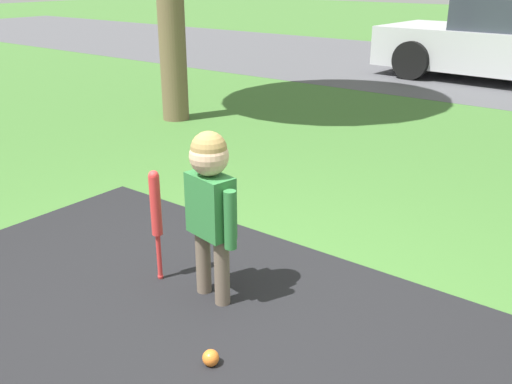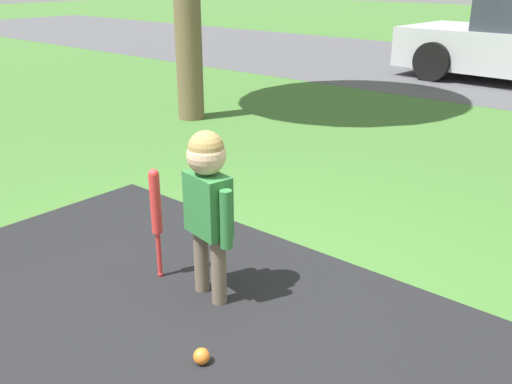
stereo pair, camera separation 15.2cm
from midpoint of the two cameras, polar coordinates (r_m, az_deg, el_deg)
name	(u,v)px [view 2 (the right image)]	position (r m, az deg, el deg)	size (l,w,h in m)	color
ground_plane	(232,327)	(3.08, -0.95, -13.36)	(60.00, 60.00, 0.00)	#3D6B2D
child	(208,193)	(3.05, -3.45, -0.13)	(0.39, 0.21, 0.98)	#6B5B4C
baseball_bat	(156,208)	(3.36, -8.70, -1.65)	(0.06, 0.06, 0.70)	red
sports_ball	(202,356)	(2.82, -3.86, -16.10)	(0.08, 0.08, 0.08)	orange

